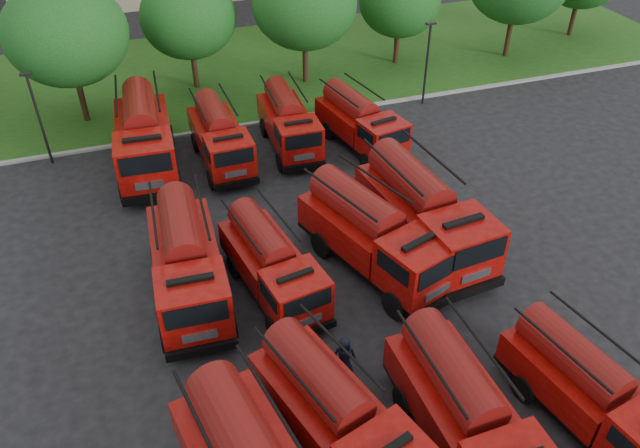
# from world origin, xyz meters

# --- Properties ---
(ground) EXTENTS (140.00, 140.00, 0.00)m
(ground) POSITION_xyz_m (0.00, 0.00, 0.00)
(ground) COLOR black
(ground) RESTS_ON ground
(lawn) EXTENTS (70.00, 16.00, 0.12)m
(lawn) POSITION_xyz_m (0.00, 26.00, 0.06)
(lawn) COLOR #194A13
(lawn) RESTS_ON ground
(curb) EXTENTS (70.00, 0.30, 0.14)m
(curb) POSITION_xyz_m (0.00, 17.90, 0.07)
(curb) COLOR gray
(curb) RESTS_ON ground
(tree_2) EXTENTS (6.72, 6.72, 8.22)m
(tree_2) POSITION_xyz_m (-8.00, 21.50, 5.35)
(tree_2) COLOR #382314
(tree_2) RESTS_ON ground
(tree_3) EXTENTS (5.88, 5.88, 7.19)m
(tree_3) POSITION_xyz_m (-1.00, 24.00, 4.68)
(tree_3) COLOR #382314
(tree_3) RESTS_ON ground
(tree_4) EXTENTS (6.55, 6.55, 8.01)m
(tree_4) POSITION_xyz_m (6.00, 22.50, 5.22)
(tree_4) COLOR #382314
(tree_4) RESTS_ON ground
(tree_5) EXTENTS (5.46, 5.46, 6.68)m
(tree_5) POSITION_xyz_m (13.00, 23.50, 4.35)
(tree_5) COLOR #382314
(tree_5) RESTS_ON ground
(lamp_post_0) EXTENTS (0.60, 0.25, 5.11)m
(lamp_post_0) POSITION_xyz_m (-10.00, 17.20, 2.90)
(lamp_post_0) COLOR black
(lamp_post_0) RESTS_ON ground
(lamp_post_1) EXTENTS (0.60, 0.25, 5.11)m
(lamp_post_1) POSITION_xyz_m (12.00, 17.20, 2.90)
(lamp_post_1) COLOR black
(lamp_post_1) RESTS_ON ground
(fire_truck_1) EXTENTS (4.19, 7.25, 3.13)m
(fire_truck_1) POSITION_xyz_m (-1.55, -3.88, 1.58)
(fire_truck_1) COLOR black
(fire_truck_1) RESTS_ON ground
(fire_truck_2) EXTENTS (2.69, 7.07, 3.20)m
(fire_truck_2) POSITION_xyz_m (2.15, -5.17, 1.61)
(fire_truck_2) COLOR black
(fire_truck_2) RESTS_ON ground
(fire_truck_3) EXTENTS (3.32, 6.70, 2.92)m
(fire_truck_3) POSITION_xyz_m (6.37, -5.59, 1.47)
(fire_truck_3) COLOR black
(fire_truck_3) RESTS_ON ground
(fire_truck_4) EXTENTS (3.03, 7.52, 3.37)m
(fire_truck_4) POSITION_xyz_m (-4.66, 4.59, 1.69)
(fire_truck_4) COLOR black
(fire_truck_4) RESTS_ON ground
(fire_truck_5) EXTENTS (3.18, 6.63, 2.90)m
(fire_truck_5) POSITION_xyz_m (-1.49, 3.68, 1.46)
(fire_truck_5) COLOR black
(fire_truck_5) RESTS_ON ground
(fire_truck_6) EXTENTS (4.79, 7.97, 3.44)m
(fire_truck_6) POSITION_xyz_m (2.89, 3.77, 1.73)
(fire_truck_6) COLOR black
(fire_truck_6) RESTS_ON ground
(fire_truck_7) EXTENTS (3.52, 8.20, 3.63)m
(fire_truck_7) POSITION_xyz_m (5.47, 4.42, 1.83)
(fire_truck_7) COLOR black
(fire_truck_7) RESTS_ON ground
(fire_truck_8) EXTENTS (3.35, 8.18, 3.65)m
(fire_truck_8) POSITION_xyz_m (-5.12, 15.03, 1.84)
(fire_truck_8) COLOR black
(fire_truck_8) RESTS_ON ground
(fire_truck_9) EXTENTS (2.56, 6.62, 2.98)m
(fire_truck_9) POSITION_xyz_m (-1.34, 14.36, 1.50)
(fire_truck_9) COLOR black
(fire_truck_9) RESTS_ON ground
(fire_truck_10) EXTENTS (2.61, 6.60, 2.96)m
(fire_truck_10) POSITION_xyz_m (2.53, 14.78, 1.49)
(fire_truck_10) COLOR black
(fire_truck_10) RESTS_ON ground
(fire_truck_11) EXTENTS (3.39, 6.77, 2.95)m
(fire_truck_11) POSITION_xyz_m (6.22, 13.49, 1.48)
(fire_truck_11) COLOR black
(fire_truck_11) RESTS_ON ground
(firefighter_3) EXTENTS (0.97, 0.51, 1.49)m
(firefighter_3) POSITION_xyz_m (6.85, -5.70, 0.00)
(firefighter_3) COLOR black
(firefighter_3) RESTS_ON ground
(firefighter_4) EXTENTS (0.98, 0.83, 1.70)m
(firefighter_4) POSITION_xyz_m (-0.25, -1.18, 0.00)
(firefighter_4) COLOR black
(firefighter_4) RESTS_ON ground
(firefighter_5) EXTENTS (1.56, 0.76, 1.63)m
(firefighter_5) POSITION_xyz_m (6.62, 2.55, 0.00)
(firefighter_5) COLOR #AA300D
(firefighter_5) RESTS_ON ground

